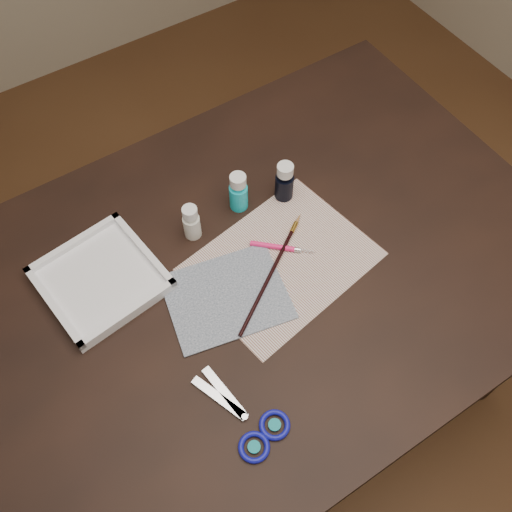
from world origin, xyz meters
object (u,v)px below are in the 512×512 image
paint_bottle_cyan (238,192)px  paint_bottle_navy (284,181)px  canvas (227,297)px  palette_tray (101,278)px  paint_bottle_white (191,222)px  paper (281,262)px  scissors (234,413)px

paint_bottle_cyan → paint_bottle_navy: 0.10m
canvas → palette_tray: 0.26m
paint_bottle_white → palette_tray: bearing=-179.6°
paint_bottle_white → palette_tray: (-0.21, -0.00, -0.03)m
canvas → paint_bottle_white: 0.18m
paint_bottle_navy → palette_tray: 0.44m
paper → paint_bottle_cyan: (0.00, 0.17, 0.05)m
paint_bottle_cyan → scissors: 0.47m
paint_bottle_navy → palette_tray: (-0.44, 0.02, -0.04)m
paint_bottle_white → paper: bearing=-53.4°
scissors → paint_bottle_white: bearing=-39.7°
scissors → palette_tray: palette_tray is taller
scissors → palette_tray: bearing=-8.1°
scissors → palette_tray: size_ratio=0.97×
canvas → scissors: 0.24m
canvas → scissors: (-0.11, -0.21, 0.00)m
paint_bottle_white → scissors: paint_bottle_white is taller
paint_bottle_navy → palette_tray: size_ratio=0.45×
paper → palette_tray: 0.37m
paint_bottle_white → scissors: size_ratio=0.41×
paint_bottle_cyan → scissors: size_ratio=0.46×
paper → scissors: size_ratio=1.67×
canvas → paint_bottle_white: size_ratio=2.64×
paint_bottle_white → paint_bottle_navy: size_ratio=0.89×
canvas → palette_tray: (-0.20, 0.17, 0.01)m
paper → scissors: 0.33m
canvas → paint_bottle_navy: 0.29m
paint_bottle_cyan → scissors: (-0.25, -0.39, -0.04)m
paper → paint_bottle_navy: paint_bottle_navy is taller
paper → paint_bottle_cyan: bearing=89.0°
paper → canvas: 0.14m
scissors → paint_bottle_navy: bearing=-65.1°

